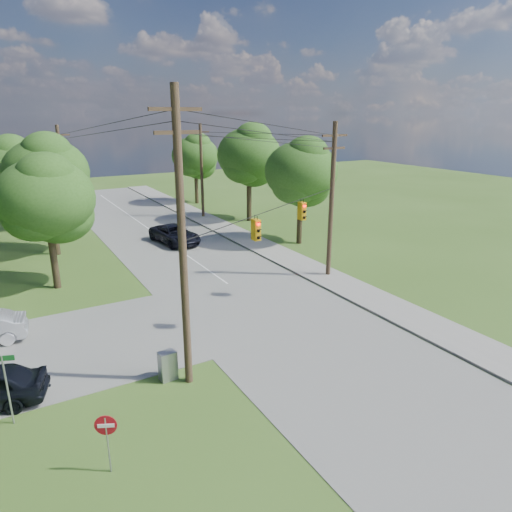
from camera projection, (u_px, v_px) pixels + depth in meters
ground at (284, 358)px, 21.37m from camera, size 140.00×140.00×0.00m
main_road at (266, 311)px, 26.46m from camera, size 10.00×100.00×0.03m
sidewalk_east at (354, 289)px, 29.62m from camera, size 2.60×100.00×0.12m
pole_sw at (182, 241)px, 17.66m from camera, size 2.00×0.32×12.00m
pole_ne at (332, 199)px, 30.58m from camera, size 2.00×0.32×10.50m
pole_north_e at (202, 170)px, 48.91m from camera, size 2.00×0.32×10.00m
pole_north_w at (63, 179)px, 42.32m from camera, size 2.00×0.32×10.00m
power_lines at (207, 143)px, 28.91m from camera, size 13.93×29.62×4.93m
traffic_signals at (281, 219)px, 24.61m from camera, size 4.91×3.27×1.05m
tree_w_near at (45, 198)px, 28.24m from camera, size 6.00×6.00×8.40m
tree_w_mid at (47, 173)px, 35.14m from camera, size 6.40×6.40×9.22m
tree_w_far at (12, 166)px, 42.58m from camera, size 6.00×6.00×8.73m
tree_e_near at (301, 172)px, 38.44m from camera, size 6.20×6.20×8.81m
tree_e_mid at (249, 155)px, 46.77m from camera, size 6.60×6.60×9.64m
tree_e_far at (195, 156)px, 56.53m from camera, size 5.80×5.80×8.32m
car_main_north at (175, 234)px, 39.98m from camera, size 3.46×6.03×1.58m
control_cabinet at (168, 366)px, 19.49m from camera, size 0.76×0.58×1.30m
do_not_enter_sign at (106, 431)px, 14.12m from camera, size 0.65×0.32×2.11m
street_name_sign at (6, 381)px, 16.32m from camera, size 0.80×0.33×2.82m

